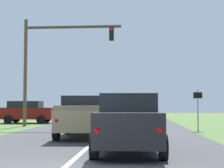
% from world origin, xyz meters
% --- Properties ---
extents(ground_plane, '(120.00, 120.00, 0.00)m').
position_xyz_m(ground_plane, '(0.00, 9.29, 0.00)').
color(ground_plane, '#424244').
extents(red_suv_near, '(2.21, 4.69, 1.88)m').
position_xyz_m(red_suv_near, '(1.52, 3.34, 1.00)').
color(red_suv_near, black).
rests_on(red_suv_near, ground_plane).
extents(pickup_truck_lead, '(2.49, 5.25, 1.94)m').
position_xyz_m(pickup_truck_lead, '(-0.71, 8.25, 0.99)').
color(pickup_truck_lead, tan).
rests_on(pickup_truck_lead, ground_plane).
extents(traffic_light, '(6.97, 0.40, 7.64)m').
position_xyz_m(traffic_light, '(-4.35, 15.92, 5.01)').
color(traffic_light, brown).
rests_on(traffic_light, ground_plane).
extents(keep_moving_sign, '(0.60, 0.09, 2.45)m').
position_xyz_m(keep_moving_sign, '(5.46, 13.16, 1.57)').
color(keep_moving_sign, gray).
rests_on(keep_moving_sign, ground_plane).
extents(crossing_suv_far, '(4.32, 2.13, 1.83)m').
position_xyz_m(crossing_suv_far, '(-7.27, 20.09, 0.96)').
color(crossing_suv_far, maroon).
rests_on(crossing_suv_far, ground_plane).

